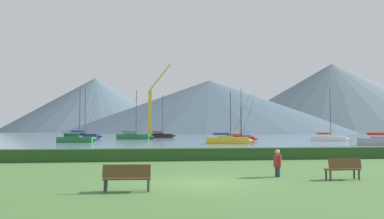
% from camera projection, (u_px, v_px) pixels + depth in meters
% --- Properties ---
extents(ground_plane, '(1000.00, 1000.00, 0.00)m').
position_uv_depth(ground_plane, '(200.00, 183.00, 14.56)').
color(ground_plane, '#477038').
extents(harbor_water, '(320.00, 246.00, 0.00)m').
position_uv_depth(harbor_water, '(148.00, 135.00, 150.07)').
color(harbor_water, slate).
rests_on(harbor_water, ground_plane).
extents(hedge_line, '(80.00, 1.20, 0.85)m').
position_uv_depth(hedge_line, '(176.00, 154.00, 25.47)').
color(hedge_line, '#284C23').
rests_on(hedge_line, ground_plane).
extents(sailboat_slip_0, '(7.29, 3.80, 10.71)m').
position_uv_depth(sailboat_slip_0, '(329.00, 138.00, 70.58)').
color(sailboat_slip_0, white).
rests_on(sailboat_slip_0, harbor_water).
extents(sailboat_slip_2, '(8.95, 4.15, 11.71)m').
position_uv_depth(sailboat_slip_2, '(134.00, 136.00, 85.62)').
color(sailboat_slip_2, '#236B38').
rests_on(sailboat_slip_2, harbor_water).
extents(sailboat_slip_5, '(9.35, 4.18, 12.39)m').
position_uv_depth(sailboat_slip_5, '(83.00, 136.00, 86.67)').
color(sailboat_slip_5, navy).
rests_on(sailboat_slip_5, harbor_water).
extents(sailboat_slip_6, '(8.40, 3.87, 12.19)m').
position_uv_depth(sailboat_slip_6, '(161.00, 135.00, 102.83)').
color(sailboat_slip_6, black).
rests_on(sailboat_slip_6, harbor_water).
extents(sailboat_slip_7, '(6.91, 3.36, 10.33)m').
position_uv_depth(sailboat_slip_7, '(239.00, 138.00, 70.33)').
color(sailboat_slip_7, red).
rests_on(sailboat_slip_7, harbor_water).
extents(sailboat_slip_9, '(6.95, 2.80, 8.01)m').
position_uv_depth(sailboat_slip_9, '(239.00, 137.00, 89.30)').
color(sailboat_slip_9, '#19707A').
rests_on(sailboat_slip_9, harbor_water).
extents(sailboat_slip_10, '(7.33, 3.34, 9.48)m').
position_uv_depth(sailboat_slip_10, '(77.00, 139.00, 62.43)').
color(sailboat_slip_10, '#236B38').
rests_on(sailboat_slip_10, harbor_water).
extents(sailboat_slip_11, '(7.69, 3.25, 8.14)m').
position_uv_depth(sailboat_slip_11, '(228.00, 140.00, 56.57)').
color(sailboat_slip_11, gold).
rests_on(sailboat_slip_11, harbor_water).
extents(park_bench_near_path, '(1.54, 0.56, 0.95)m').
position_uv_depth(park_bench_near_path, '(343.00, 168.00, 15.48)').
color(park_bench_near_path, brown).
rests_on(park_bench_near_path, ground_plane).
extents(park_bench_under_tree, '(1.67, 0.58, 0.95)m').
position_uv_depth(park_bench_under_tree, '(127.00, 176.00, 12.47)').
color(park_bench_under_tree, brown).
rests_on(park_bench_under_tree, ground_plane).
extents(person_seated_viewer, '(0.36, 0.57, 1.25)m').
position_uv_depth(person_seated_viewer, '(277.00, 162.00, 16.48)').
color(person_seated_viewer, '#2D3347').
rests_on(person_seated_viewer, ground_plane).
extents(dock_crane, '(6.05, 2.00, 18.48)m').
position_uv_depth(dock_crane, '(151.00, 116.00, 87.63)').
color(dock_crane, '#333338').
rests_on(dock_crane, ground_plane).
extents(distant_hill_west_ridge, '(237.63, 237.63, 44.58)m').
position_uv_depth(distant_hill_west_ridge, '(209.00, 107.00, 305.94)').
color(distant_hill_west_ridge, '#425666').
rests_on(distant_hill_west_ridge, ground_plane).
extents(distant_hill_central_peak, '(235.11, 235.11, 67.36)m').
position_uv_depth(distant_hill_central_peak, '(333.00, 98.00, 350.75)').
color(distant_hill_central_peak, slate).
rests_on(distant_hill_central_peak, ground_plane).
extents(distant_hill_east_ridge, '(191.10, 191.10, 58.27)m').
position_uv_depth(distant_hill_east_ridge, '(95.00, 105.00, 385.16)').
color(distant_hill_east_ridge, '#4C6070').
rests_on(distant_hill_east_ridge, ground_plane).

